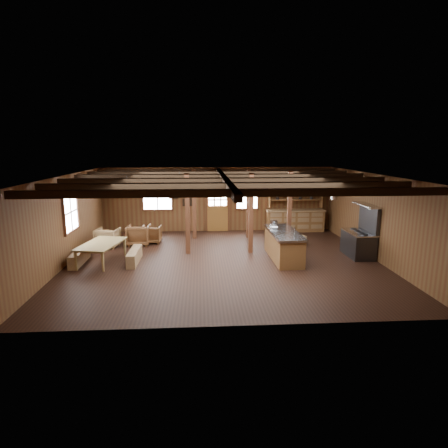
{
  "coord_description": "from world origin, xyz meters",
  "views": [
    {
      "loc": [
        -0.76,
        -11.71,
        3.71
      ],
      "look_at": [
        0.04,
        0.61,
        1.12
      ],
      "focal_mm": 30.0,
      "sensor_mm": 36.0,
      "label": 1
    }
  ],
  "objects": [
    {
      "name": "armchair_b",
      "position": [
        -2.66,
        2.57,
        0.34
      ],
      "size": [
        0.75,
        0.77,
        0.67
      ],
      "primitive_type": "imported",
      "rotation": [
        0.0,
        0.0,
        3.1
      ],
      "color": "brown",
      "rests_on": "floor"
    },
    {
      "name": "dining_table",
      "position": [
        -3.9,
        0.08,
        0.33
      ],
      "size": [
        1.39,
        2.03,
        0.66
      ],
      "primitive_type": "imported",
      "rotation": [
        0.0,
        0.0,
        1.37
      ],
      "color": "olive",
      "rests_on": "floor"
    },
    {
      "name": "bench_aisle",
      "position": [
        -2.91,
        0.08,
        0.21
      ],
      "size": [
        0.28,
        1.5,
        0.41
      ],
      "primitive_type": "cube",
      "color": "brown",
      "rests_on": "floor"
    },
    {
      "name": "window_back_left",
      "position": [
        -2.6,
        4.46,
        1.6
      ],
      "size": [
        1.32,
        0.06,
        1.32
      ],
      "color": "white",
      "rests_on": "wall_back"
    },
    {
      "name": "pot_rack",
      "position": [
        3.14,
        0.38,
        2.28
      ],
      "size": [
        0.37,
        3.0,
        0.45
      ],
      "color": "#313133",
      "rests_on": "ceiling"
    },
    {
      "name": "step_stool",
      "position": [
        3.0,
        1.74,
        0.19
      ],
      "size": [
        0.48,
        0.39,
        0.38
      ],
      "primitive_type": "cube",
      "rotation": [
        0.0,
        0.0,
        0.23
      ],
      "color": "brown",
      "rests_on": "floor"
    },
    {
      "name": "armchair_c",
      "position": [
        -4.2,
        2.01,
        0.36
      ],
      "size": [
        0.87,
        0.89,
        0.72
      ],
      "primitive_type": "imported",
      "rotation": [
        0.0,
        0.0,
        3.0
      ],
      "color": "olive",
      "rests_on": "floor"
    },
    {
      "name": "pendant_lamps",
      "position": [
        -2.25,
        1.0,
        2.25
      ],
      "size": [
        1.86,
        2.36,
        0.66
      ],
      "color": "#313133",
      "rests_on": "ceiling"
    },
    {
      "name": "window_left",
      "position": [
        -4.96,
        0.5,
        1.6
      ],
      "size": [
        0.14,
        1.24,
        1.32
      ],
      "color": "white",
      "rests_on": "wall_back"
    },
    {
      "name": "back_counter",
      "position": [
        3.4,
        4.2,
        0.6
      ],
      "size": [
        2.55,
        0.6,
        2.45
      ],
      "color": "brown",
      "rests_on": "floor"
    },
    {
      "name": "bench_wall",
      "position": [
        -4.65,
        0.08,
        0.2
      ],
      "size": [
        0.28,
        1.48,
        0.41
      ],
      "primitive_type": "cube",
      "color": "brown",
      "rests_on": "floor"
    },
    {
      "name": "back_door",
      "position": [
        0.0,
        4.45,
        0.88
      ],
      "size": [
        1.02,
        0.08,
        2.15
      ],
      "color": "brown",
      "rests_on": "floor"
    },
    {
      "name": "commercial_range",
      "position": [
        4.65,
        0.3,
        0.59
      ],
      "size": [
        0.77,
        1.45,
        1.79
      ],
      "color": "#313133",
      "rests_on": "floor"
    },
    {
      "name": "counter_pot",
      "position": [
        1.85,
        1.15,
        1.02
      ],
      "size": [
        0.26,
        0.26,
        0.16
      ],
      "primitive_type": "cylinder",
      "color": "silver",
      "rests_on": "kitchen_island"
    },
    {
      "name": "notice_boards",
      "position": [
        -1.5,
        4.46,
        1.64
      ],
      "size": [
        1.08,
        0.03,
        0.9
      ],
      "color": "beige",
      "rests_on": "wall_back"
    },
    {
      "name": "window_back_right",
      "position": [
        1.3,
        4.46,
        1.6
      ],
      "size": [
        1.02,
        0.06,
        1.32
      ],
      "color": "white",
      "rests_on": "wall_back"
    },
    {
      "name": "ceiling_joists",
      "position": [
        0.0,
        0.18,
        2.68
      ],
      "size": [
        9.8,
        8.82,
        0.18
      ],
      "color": "black",
      "rests_on": "ceiling"
    },
    {
      "name": "armchair_a",
      "position": [
        -3.1,
        2.27,
        0.38
      ],
      "size": [
        0.85,
        0.87,
        0.77
      ],
      "primitive_type": "imported",
      "rotation": [
        0.0,
        0.0,
        3.11
      ],
      "color": "brown",
      "rests_on": "floor"
    },
    {
      "name": "bowl",
      "position": [
        1.74,
        0.56,
        0.97
      ],
      "size": [
        0.31,
        0.31,
        0.07
      ],
      "primitive_type": "imported",
      "rotation": [
        0.0,
        0.0,
        -0.16
      ],
      "color": "silver",
      "rests_on": "kitchen_island"
    },
    {
      "name": "kitchen_island",
      "position": [
        1.99,
        0.15,
        0.48
      ],
      "size": [
        0.93,
        2.52,
        1.2
      ],
      "rotation": [
        0.0,
        0.0,
        0.02
      ],
      "color": "brown",
      "rests_on": "floor"
    },
    {
      "name": "room",
      "position": [
        0.0,
        0.0,
        1.4
      ],
      "size": [
        10.04,
        9.04,
        2.84
      ],
      "color": "black",
      "rests_on": "ground"
    },
    {
      "name": "timber_posts",
      "position": [
        0.52,
        2.08,
        1.4
      ],
      "size": [
        3.95,
        2.35,
        2.8
      ],
      "color": "#4F2816",
      "rests_on": "floor"
    }
  ]
}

